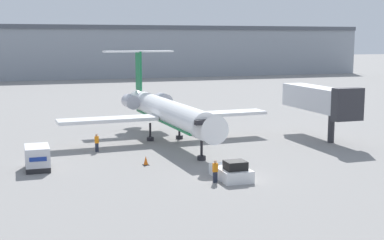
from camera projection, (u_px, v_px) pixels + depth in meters
name	position (u px, v px, depth m)	size (l,w,h in m)	color
ground_plane	(233.00, 179.00, 43.01)	(600.00, 600.00, 0.00)	gray
terminal_building	(72.00, 52.00, 154.43)	(180.00, 16.80, 15.11)	#8C939E
airplane_main	(166.00, 111.00, 58.63)	(23.69, 25.75, 9.68)	white
pushback_tug	(231.00, 172.00, 42.90)	(2.33, 4.08, 1.64)	silver
luggage_cart	(37.00, 158.00, 45.85)	(2.01, 3.29, 2.06)	#232326
worker_near_tug	(215.00, 171.00, 41.68)	(0.40, 0.25, 1.81)	#232838
worker_by_wing	(97.00, 142.00, 53.13)	(0.40, 0.26, 1.83)	#232838
traffic_cone_left	(146.00, 161.00, 47.61)	(0.56, 0.56, 0.83)	black
jet_bridge	(320.00, 100.00, 59.65)	(3.20, 12.22, 6.19)	#2D2D33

